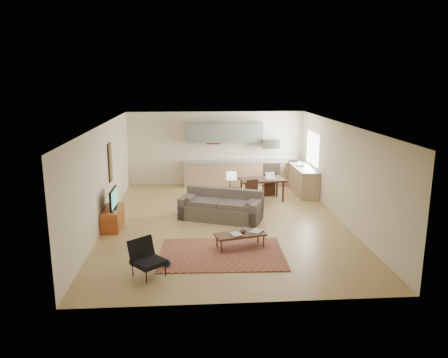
{
  "coord_description": "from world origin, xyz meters",
  "views": [
    {
      "loc": [
        -0.84,
        -11.52,
        3.91
      ],
      "look_at": [
        0.0,
        0.3,
        1.15
      ],
      "focal_mm": 35.0,
      "sensor_mm": 36.0,
      "label": 1
    }
  ],
  "objects": [
    {
      "name": "room",
      "position": [
        0.0,
        0.0,
        1.35
      ],
      "size": [
        9.0,
        9.0,
        9.0
      ],
      "color": "#A5834E",
      "rests_on": "ground"
    },
    {
      "name": "soap_bottle",
      "position": [
        2.83,
        3.21,
        1.02
      ],
      "size": [
        0.1,
        0.1,
        0.19
      ],
      "primitive_type": "imported",
      "rotation": [
        0.0,
        0.0,
        -0.06
      ],
      "color": "beige",
      "rests_on": "kitchen_counter_right"
    },
    {
      "name": "laptop",
      "position": [
        1.65,
        1.99,
        0.83
      ],
      "size": [
        0.34,
        0.29,
        0.23
      ],
      "primitive_type": null,
      "rotation": [
        0.0,
        0.0,
        0.22
      ],
      "color": "#A5A8AD",
      "rests_on": "dining_table"
    },
    {
      "name": "window_right",
      "position": [
        3.23,
        3.0,
        1.55
      ],
      "size": [
        0.02,
        1.4,
        1.05
      ],
      "primitive_type": "cube",
      "color": "white",
      "rests_on": "room"
    },
    {
      "name": "book_b",
      "position": [
        0.52,
        -1.76,
        0.37
      ],
      "size": [
        0.56,
        0.57,
        0.03
      ],
      "primitive_type": "imported",
      "rotation": [
        0.0,
        0.0,
        -0.6
      ],
      "color": "navy",
      "rests_on": "coffee_table"
    },
    {
      "name": "triptych",
      "position": [
        -0.1,
        4.47,
        1.75
      ],
      "size": [
        1.7,
        0.04,
        0.5
      ],
      "primitive_type": null,
      "color": "beige",
      "rests_on": "room"
    },
    {
      "name": "armchair",
      "position": [
        -1.77,
        -3.29,
        0.37
      ],
      "size": [
        0.92,
        0.92,
        0.75
      ],
      "primitive_type": null,
      "rotation": [
        0.0,
        0.0,
        0.72
      ],
      "color": "black",
      "rests_on": "floor"
    },
    {
      "name": "book_a",
      "position": [
        0.01,
        -2.04,
        0.37
      ],
      "size": [
        0.4,
        0.43,
        0.03
      ],
      "primitive_type": "imported",
      "rotation": [
        0.0,
        0.0,
        0.31
      ],
      "color": "maroon",
      "rests_on": "coffee_table"
    },
    {
      "name": "wall_art_left",
      "position": [
        -3.21,
        0.9,
        1.55
      ],
      "size": [
        0.06,
        0.42,
        1.1
      ],
      "primitive_type": null,
      "color": "olive",
      "rests_on": "room"
    },
    {
      "name": "rug",
      "position": [
        -0.24,
        -2.29,
        0.01
      ],
      "size": [
        2.86,
        2.03,
        0.02
      ],
      "primitive_type": "cube",
      "rotation": [
        0.0,
        0.0,
        -0.03
      ],
      "color": "maroon",
      "rests_on": "floor"
    },
    {
      "name": "tv_credenza",
      "position": [
        -3.01,
        -0.28,
        0.27
      ],
      "size": [
        0.45,
        1.16,
        0.54
      ],
      "primitive_type": null,
      "color": "#984017",
      "rests_on": "floor"
    },
    {
      "name": "upper_cabinets",
      "position": [
        0.3,
        4.33,
        1.95
      ],
      "size": [
        2.8,
        0.34,
        0.7
      ],
      "primitive_type": "cube",
      "color": "slate",
      "rests_on": "room"
    },
    {
      "name": "dining_chair_near",
      "position": [
        1.02,
        1.41,
        0.41
      ],
      "size": [
        0.5,
        0.51,
        0.82
      ],
      "primitive_type": null,
      "rotation": [
        0.0,
        0.0,
        0.3
      ],
      "color": "#371D14",
      "rests_on": "floor"
    },
    {
      "name": "coffee_table",
      "position": [
        0.23,
        -1.94,
        0.18
      ],
      "size": [
        1.27,
        0.75,
        0.36
      ],
      "primitive_type": null,
      "rotation": [
        0.0,
        0.0,
        0.25
      ],
      "color": "#452919",
      "rests_on": "floor"
    },
    {
      "name": "kitchen_counter_right",
      "position": [
        2.93,
        3.0,
        0.46
      ],
      "size": [
        0.64,
        2.26,
        0.92
      ],
      "primitive_type": null,
      "color": "#A18161",
      "rests_on": "ground"
    },
    {
      "name": "kitchen_range",
      "position": [
        2.0,
        4.18,
        0.45
      ],
      "size": [
        0.62,
        0.62,
        0.9
      ],
      "primitive_type": "cube",
      "color": "#A5A8AD",
      "rests_on": "ground"
    },
    {
      "name": "tv",
      "position": [
        -2.96,
        -0.28,
        0.8
      ],
      "size": [
        0.09,
        0.89,
        0.54
      ],
      "primitive_type": null,
      "color": "black",
      "rests_on": "tv_credenza"
    },
    {
      "name": "dining_chair_far",
      "position": [
        1.7,
        2.75,
        0.4
      ],
      "size": [
        0.4,
        0.42,
        0.81
      ],
      "primitive_type": null,
      "rotation": [
        0.0,
        0.0,
        3.18
      ],
      "color": "#371D14",
      "rests_on": "floor"
    },
    {
      "name": "kitchen_counter_back",
      "position": [
        0.9,
        4.18,
        0.46
      ],
      "size": [
        4.26,
        0.64,
        0.92
      ],
      "primitive_type": null,
      "color": "#A18161",
      "rests_on": "ground"
    },
    {
      "name": "table_lamp",
      "position": [
        0.3,
        1.31,
        0.88
      ],
      "size": [
        0.32,
        0.32,
        0.5
      ],
      "primitive_type": null,
      "rotation": [
        0.0,
        0.0,
        -0.04
      ],
      "color": "beige",
      "rests_on": "console_table"
    },
    {
      "name": "vase",
      "position": [
        0.31,
        -1.87,
        0.44
      ],
      "size": [
        0.21,
        0.21,
        0.17
      ],
      "primitive_type": "imported",
      "rotation": [
        0.0,
        0.0,
        -0.15
      ],
      "color": "black",
      "rests_on": "coffee_table"
    },
    {
      "name": "kitchen_microwave",
      "position": [
        2.0,
        4.2,
        1.55
      ],
      "size": [
        0.62,
        0.4,
        0.35
      ],
      "primitive_type": "cube",
      "color": "#A5A8AD",
      "rests_on": "room"
    },
    {
      "name": "dining_table",
      "position": [
        1.36,
        2.08,
        0.36
      ],
      "size": [
        1.52,
        1.0,
        0.72
      ],
      "primitive_type": null,
      "rotation": [
        0.0,
        0.0,
        0.14
      ],
      "color": "#371D14",
      "rests_on": "floor"
    },
    {
      "name": "console_table",
      "position": [
        0.3,
        1.31,
        0.31
      ],
      "size": [
        0.57,
        0.4,
        0.63
      ],
      "primitive_type": null,
      "rotation": [
        0.0,
        0.0,
        0.08
      ],
      "color": "#371D14",
      "rests_on": "floor"
    },
    {
      "name": "sofa",
      "position": [
        -0.09,
        0.22,
        0.41
      ],
      "size": [
        2.57,
        1.82,
        0.82
      ],
      "primitive_type": null,
      "rotation": [
        0.0,
        0.0,
        -0.37
      ],
      "color": "#564B45",
      "rests_on": "floor"
    }
  ]
}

